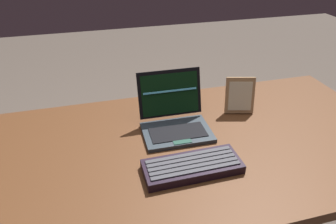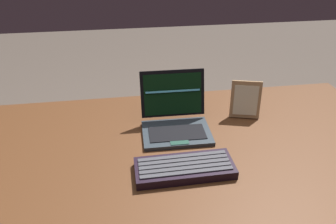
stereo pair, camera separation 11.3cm
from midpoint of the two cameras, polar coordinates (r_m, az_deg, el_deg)
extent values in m
cube|color=#4D2B16|center=(1.12, -0.73, -6.98)|extent=(1.65, 0.79, 0.04)
cylinder|color=black|center=(1.87, 19.99, -5.50)|extent=(0.07, 0.07, 0.69)
cube|color=#252D33|center=(1.16, -1.14, -3.84)|extent=(0.25, 0.18, 0.02)
cube|color=black|center=(1.15, -1.00, -3.83)|extent=(0.21, 0.10, 0.00)
cube|color=#18392D|center=(1.10, -0.34, -5.44)|extent=(0.07, 0.03, 0.00)
cube|color=black|center=(1.20, -2.37, 3.38)|extent=(0.25, 0.06, 0.17)
cube|color=black|center=(1.19, -2.33, 3.23)|extent=(0.22, 0.05, 0.15)
cube|color=#59CCF2|center=(1.19, -2.33, 3.78)|extent=(0.21, 0.01, 0.01)
cube|color=black|center=(1.00, 1.44, -10.01)|extent=(0.31, 0.13, 0.03)
cube|color=#38383D|center=(0.96, 2.13, -10.71)|extent=(0.29, 0.02, 0.00)
cube|color=#38383D|center=(0.98, 1.78, -9.98)|extent=(0.29, 0.02, 0.00)
cube|color=#38383D|center=(0.99, 1.45, -9.27)|extent=(0.29, 0.02, 0.00)
cube|color=#38383D|center=(1.01, 1.12, -8.59)|extent=(0.29, 0.02, 0.00)
cube|color=#38383D|center=(1.02, 0.81, -7.92)|extent=(0.29, 0.02, 0.00)
cube|color=#95724A|center=(1.29, 10.56, 2.93)|extent=(0.12, 0.07, 0.15)
cube|color=beige|center=(1.28, 10.61, 2.77)|extent=(0.10, 0.05, 0.12)
cube|color=#95724A|center=(1.34, 10.12, 1.20)|extent=(0.02, 0.02, 0.03)
camera|label=1|loc=(0.06, -92.86, -1.73)|focal=33.40mm
camera|label=2|loc=(0.06, 87.14, 1.73)|focal=33.40mm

